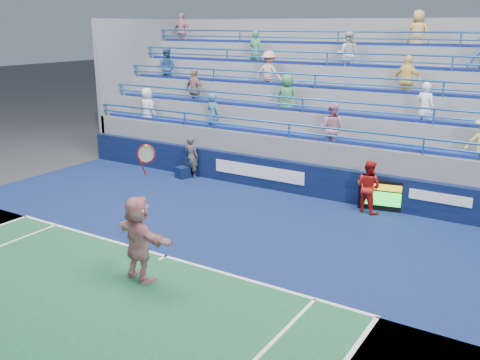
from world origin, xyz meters
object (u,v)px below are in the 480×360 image
Objects in this scene: tennis_player at (139,238)px; line_judge at (191,157)px; ball_girl at (368,187)px; serve_speed_board at (381,196)px; judge_chair at (183,172)px.

line_judge is at bearing 119.15° from tennis_player.
tennis_player is at bearing 83.43° from ball_girl.
tennis_player is (-3.18, -7.53, 0.51)m from serve_speed_board.
serve_speed_board is 0.89× the size of line_judge.
line_judge is 7.01m from ball_girl.
ball_girl is (7.23, -0.02, 0.58)m from judge_chair.
ball_girl reaches higher than serve_speed_board.
judge_chair is at bearing -177.27° from serve_speed_board.
judge_chair is 7.25m from ball_girl.
serve_speed_board reaches higher than judge_chair.
line_judge is (-7.32, -0.10, 0.30)m from serve_speed_board.
line_judge is at bearing 12.93° from ball_girl.
ball_girl reaches higher than judge_chair.
tennis_player is at bearing -58.65° from judge_chair.
ball_girl reaches higher than line_judge.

